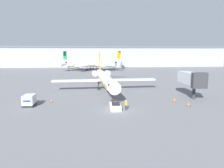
# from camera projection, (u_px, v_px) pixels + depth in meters

# --- Properties ---
(ground_plane) EXTENTS (600.00, 600.00, 0.00)m
(ground_plane) POSITION_uv_depth(u_px,v_px,m) (117.00, 111.00, 39.49)
(ground_plane) COLOR slate
(terminal_building) EXTENTS (180.00, 16.80, 14.44)m
(terminal_building) POSITION_uv_depth(u_px,v_px,m) (99.00, 56.00, 156.68)
(terminal_building) COLOR #8C939E
(terminal_building) RESTS_ON ground
(airplane_main) EXTENTS (28.74, 34.10, 10.63)m
(airplane_main) POSITION_uv_depth(u_px,v_px,m) (105.00, 78.00, 60.42)
(airplane_main) COLOR silver
(airplane_main) RESTS_ON ground
(pushback_tug) EXTENTS (1.89, 3.98, 1.66)m
(pushback_tug) POSITION_uv_depth(u_px,v_px,m) (115.00, 106.00, 40.41)
(pushback_tug) COLOR silver
(pushback_tug) RESTS_ON ground
(luggage_cart) EXTENTS (2.01, 3.29, 2.21)m
(luggage_cart) POSITION_uv_depth(u_px,v_px,m) (29.00, 100.00, 42.65)
(luggage_cart) COLOR #232326
(luggage_cart) RESTS_ON ground
(worker_near_tug) EXTENTS (0.40, 0.26, 1.88)m
(worker_near_tug) POSITION_uv_depth(u_px,v_px,m) (126.00, 105.00, 39.73)
(worker_near_tug) COLOR #232838
(worker_near_tug) RESTS_ON ground
(traffic_cone_left) EXTENTS (0.51, 0.51, 0.61)m
(traffic_cone_left) POSITION_uv_depth(u_px,v_px,m) (52.00, 101.00, 46.00)
(traffic_cone_left) COLOR black
(traffic_cone_left) RESTS_ON ground
(traffic_cone_right) EXTENTS (0.61, 0.61, 0.76)m
(traffic_cone_right) POSITION_uv_depth(u_px,v_px,m) (175.00, 100.00, 46.54)
(traffic_cone_right) COLOR black
(traffic_cone_right) RESTS_ON ground
(traffic_cone_mid) EXTENTS (0.70, 0.70, 0.72)m
(traffic_cone_mid) POSITION_uv_depth(u_px,v_px,m) (189.00, 104.00, 42.87)
(traffic_cone_mid) COLOR black
(traffic_cone_mid) RESTS_ON ground
(airplane_parked_far_left) EXTENTS (35.43, 29.05, 11.06)m
(airplane_parked_far_left) POSITION_uv_depth(u_px,v_px,m) (91.00, 63.00, 125.78)
(airplane_parked_far_left) COLOR white
(airplane_parked_far_left) RESTS_ON ground
(airplane_parked_far_right) EXTENTS (36.07, 30.25, 11.32)m
(airplane_parked_far_right) POSITION_uv_depth(u_px,v_px,m) (93.00, 63.00, 125.39)
(airplane_parked_far_right) COLOR silver
(airplane_parked_far_right) RESTS_ON ground
(jet_bridge) EXTENTS (3.20, 9.60, 6.19)m
(jet_bridge) POSITION_uv_depth(u_px,v_px,m) (191.00, 79.00, 50.07)
(jet_bridge) COLOR #2D2D33
(jet_bridge) RESTS_ON ground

